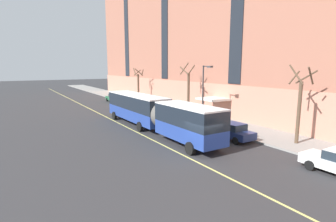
# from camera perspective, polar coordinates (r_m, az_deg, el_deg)

# --- Properties ---
(ground_plane) EXTENTS (260.00, 260.00, 0.00)m
(ground_plane) POSITION_cam_1_polar(r_m,az_deg,el_deg) (20.10, 7.08, -9.64)
(ground_plane) COLOR #303033
(sidewalk) EXTENTS (5.34, 160.00, 0.15)m
(sidewalk) POSITION_cam_1_polar(r_m,az_deg,el_deg) (28.25, 17.71, -4.22)
(sidewalk) COLOR gray
(sidewalk) RESTS_ON ground
(city_bus) EXTENTS (3.00, 19.30, 3.47)m
(city_bus) POSITION_cam_1_polar(r_m,az_deg,el_deg) (27.00, -3.26, -0.17)
(city_bus) COLOR navy
(city_bus) RESTS_ON ground
(parked_car_red_1) EXTENTS (1.97, 4.48, 1.56)m
(parked_car_red_1) POSITION_cam_1_polar(r_m,az_deg,el_deg) (35.87, -2.58, 0.26)
(parked_car_red_1) COLOR #B21E19
(parked_car_red_1) RESTS_ON ground
(parked_car_navy_2) EXTENTS (2.00, 4.41, 1.56)m
(parked_car_navy_2) POSITION_cam_1_polar(r_m,az_deg,el_deg) (24.75, 13.74, -4.27)
(parked_car_navy_2) COLOR navy
(parked_car_navy_2) RESTS_ON ground
(parked_car_darkgray_3) EXTENTS (1.92, 4.62, 1.56)m
(parked_car_darkgray_3) POSITION_cam_1_polar(r_m,az_deg,el_deg) (42.06, -7.25, 1.57)
(parked_car_darkgray_3) COLOR #4C4C51
(parked_car_darkgray_3) RESTS_ON ground
(parked_car_green_5) EXTENTS (2.03, 4.69, 1.56)m
(parked_car_green_5) POSITION_cam_1_polar(r_m,az_deg,el_deg) (50.96, -11.65, 2.85)
(parked_car_green_5) COLOR #23603D
(parked_car_green_5) RESTS_ON ground
(street_tree_mid_block) EXTENTS (1.82, 1.87, 6.63)m
(street_tree_mid_block) POSITION_cam_1_polar(r_m,az_deg,el_deg) (24.51, 26.71, 1.25)
(street_tree_mid_block) COLOR brown
(street_tree_mid_block) RESTS_ON sidewalk
(street_tree_far_uptown) EXTENTS (1.72, 1.94, 7.02)m
(street_tree_far_uptown) POSITION_cam_1_polar(r_m,az_deg,el_deg) (35.36, 4.39, 4.59)
(street_tree_far_uptown) COLOR brown
(street_tree_far_uptown) RESTS_ON sidewalk
(street_tree_far_downtown) EXTENTS (2.07, 1.91, 6.25)m
(street_tree_far_downtown) POSITION_cam_1_polar(r_m,az_deg,el_deg) (48.94, -6.47, 5.73)
(street_tree_far_downtown) COLOR brown
(street_tree_far_downtown) RESTS_ON sidewalk
(street_lamp) EXTENTS (0.36, 1.48, 6.60)m
(street_lamp) POSITION_cam_1_polar(r_m,az_deg,el_deg) (29.83, 7.91, 4.93)
(street_lamp) COLOR #2D2D30
(street_lamp) RESTS_ON sidewalk
(lane_centerline) EXTENTS (0.16, 140.00, 0.01)m
(lane_centerline) POSITION_cam_1_polar(r_m,az_deg,el_deg) (21.86, -0.04, -7.96)
(lane_centerline) COLOR #E0D66B
(lane_centerline) RESTS_ON ground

